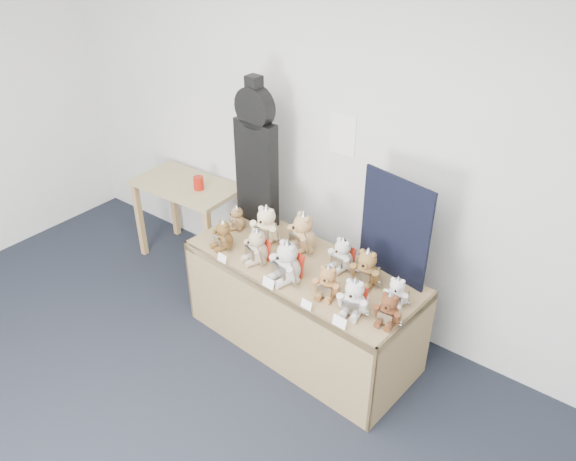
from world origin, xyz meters
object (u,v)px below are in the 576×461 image
Objects in this scene: guitar_case at (256,155)px; teddy_front_left at (257,247)px; display_table at (296,288)px; teddy_back_centre_right at (342,255)px; side_table at (187,196)px; teddy_front_centre at (287,263)px; teddy_front_end at (389,310)px; red_cup at (199,183)px; teddy_front_far_left at (223,236)px; teddy_back_centre_left at (302,233)px; teddy_back_far_left at (237,218)px; teddy_front_far_right at (354,298)px; teddy_back_end at (396,293)px; teddy_back_left at (266,226)px; teddy_back_right at (366,269)px; teddy_front_right at (328,283)px.

guitar_case reaches higher than teddy_front_left.
teddy_back_centre_right is (0.23, 0.21, 0.26)m from display_table.
teddy_back_centre_right is (0.87, -0.14, -0.46)m from guitar_case.
display_table is at bearing 36.03° from teddy_front_left.
teddy_front_centre is (1.49, -0.50, 0.20)m from side_table.
teddy_front_end reaches higher than side_table.
red_cup is at bearing -178.76° from guitar_case.
teddy_back_centre_left reaches higher than teddy_front_far_left.
teddy_front_end is (1.05, -0.02, -0.01)m from teddy_front_left.
teddy_front_left is 0.48m from teddy_back_far_left.
guitar_case is 1.00m from teddy_back_centre_right.
teddy_front_far_right is at bearing -6.15° from teddy_back_centre_left.
teddy_back_end is at bearing -7.98° from red_cup.
guitar_case is 4.10× the size of teddy_front_left.
teddy_back_left is 0.86m from teddy_back_right.
display_table is at bearing 166.95° from teddy_front_end.
display_table is 0.41m from teddy_back_centre_right.
teddy_back_centre_left reaches higher than teddy_back_right.
teddy_back_centre_left reaches higher than teddy_front_far_right.
teddy_back_centre_left is at bearing 166.39° from teddy_back_right.
teddy_front_left is at bearing -161.98° from display_table.
teddy_front_far_left is 0.92m from teddy_front_right.
side_table is 4.52× the size of teddy_back_far_left.
teddy_front_right is 0.80× the size of teddy_back_left.
teddy_front_end is 0.93× the size of teddy_back_centre_right.
guitar_case reaches higher than teddy_back_left.
teddy_back_centre_left is 0.58m from teddy_back_far_left.
teddy_back_centre_left is (-0.13, 0.24, 0.29)m from display_table.
teddy_back_centre_right reaches higher than teddy_front_end.
teddy_front_left is 0.84m from teddy_front_far_right.
red_cup is (-0.67, 0.02, -0.45)m from guitar_case.
teddy_front_end is (0.76, -0.10, 0.25)m from display_table.
teddy_back_far_left is (-0.71, 0.29, -0.05)m from teddy_front_centre.
teddy_back_left is 0.29m from teddy_back_centre_left.
guitar_case is (0.84, -0.02, 0.63)m from side_table.
teddy_front_far_left is 1.32m from teddy_back_end.
teddy_front_far_right reaches higher than display_table.
red_cup is 0.40× the size of teddy_back_right.
teddy_back_end is (1.01, 0.16, -0.02)m from teddy_front_left.
red_cup is 0.35× the size of teddy_back_centre_left.
teddy_front_left is at bearing -168.49° from teddy_back_right.
display_table is at bearing -127.08° from teddy_back_centre_right.
teddy_front_left is 1.15× the size of teddy_front_end.
teddy_back_right reaches higher than teddy_front_left.
side_table is 1.88m from teddy_front_right.
teddy_front_centre is (0.65, -0.48, -0.43)m from guitar_case.
teddy_front_far_right reaches higher than red_cup.
red_cup is 0.36× the size of teddy_back_left.
teddy_back_right is 1.15m from teddy_back_far_left.
side_table is 0.25m from red_cup.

